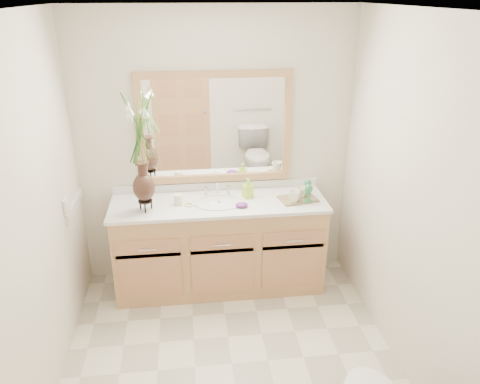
{
  "coord_description": "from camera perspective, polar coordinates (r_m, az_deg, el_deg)",
  "views": [
    {
      "loc": [
        -0.26,
        -2.61,
        2.49
      ],
      "look_at": [
        0.14,
        0.65,
        1.07
      ],
      "focal_mm": 35.0,
      "sensor_mm": 36.0,
      "label": 1
    }
  ],
  "objects": [
    {
      "name": "mug_left",
      "position": [
        3.96,
        6.57,
        -0.49
      ],
      "size": [
        0.13,
        0.13,
        0.1
      ],
      "primitive_type": "imported",
      "rotation": [
        0.0,
        0.0,
        0.36
      ],
      "color": "#ECE6CC",
      "rests_on": "tray"
    },
    {
      "name": "counter",
      "position": [
        4.0,
        -2.6,
        -1.42
      ],
      "size": [
        1.84,
        0.57,
        0.03
      ],
      "primitive_type": "cube",
      "color": "white",
      "rests_on": "vanity"
    },
    {
      "name": "wall_back",
      "position": [
        4.12,
        -3.01,
        5.11
      ],
      "size": [
        2.4,
        0.02,
        2.4
      ],
      "primitive_type": "cube",
      "color": "beige",
      "rests_on": "floor"
    },
    {
      "name": "tray",
      "position": [
        4.06,
        7.07,
        -0.83
      ],
      "size": [
        0.35,
        0.27,
        0.02
      ],
      "primitive_type": "cube",
      "rotation": [
        0.0,
        0.0,
        0.2
      ],
      "color": "brown",
      "rests_on": "counter"
    },
    {
      "name": "tumbler",
      "position": [
        3.96,
        -7.54,
        -0.92
      ],
      "size": [
        0.07,
        0.07,
        0.09
      ],
      "primitive_type": "cylinder",
      "color": "#ECE6CC",
      "rests_on": "counter"
    },
    {
      "name": "wall_front",
      "position": [
        1.85,
        3.22,
        -20.79
      ],
      "size": [
        2.4,
        0.02,
        2.4
      ],
      "primitive_type": "cube",
      "color": "beige",
      "rests_on": "floor"
    },
    {
      "name": "switch_plate",
      "position": [
        3.81,
        -20.42,
        -1.54
      ],
      "size": [
        0.02,
        0.12,
        0.12
      ],
      "primitive_type": "cube",
      "color": "white",
      "rests_on": "wall_left"
    },
    {
      "name": "purple_dish",
      "position": [
        3.89,
        0.21,
        -1.57
      ],
      "size": [
        0.11,
        0.09,
        0.04
      ],
      "primitive_type": "ellipsoid",
      "rotation": [
        0.0,
        0.0,
        -0.0
      ],
      "color": "#652879",
      "rests_on": "counter"
    },
    {
      "name": "wall_right",
      "position": [
        3.25,
        20.39,
        -1.55
      ],
      "size": [
        0.02,
        2.6,
        2.4
      ],
      "primitive_type": "cube",
      "color": "beige",
      "rests_on": "floor"
    },
    {
      "name": "vanity",
      "position": [
        4.19,
        -2.5,
        -6.58
      ],
      "size": [
        1.8,
        0.55,
        0.8
      ],
      "color": "#B27A56",
      "rests_on": "floor"
    },
    {
      "name": "ceiling",
      "position": [
        2.62,
        -1.39,
        21.41
      ],
      "size": [
        2.4,
        2.6,
        0.02
      ],
      "primitive_type": "cube",
      "color": "white",
      "rests_on": "wall_back"
    },
    {
      "name": "wall_left",
      "position": [
        3.06,
        -24.2,
        -3.8
      ],
      "size": [
        0.02,
        2.6,
        2.4
      ],
      "primitive_type": "cube",
      "color": "beige",
      "rests_on": "floor"
    },
    {
      "name": "mirror",
      "position": [
        4.04,
        -3.05,
        7.77
      ],
      "size": [
        1.32,
        0.04,
        0.97
      ],
      "color": "white",
      "rests_on": "wall_back"
    },
    {
      "name": "soap_bottle",
      "position": [
        4.05,
        0.96,
        0.39
      ],
      "size": [
        0.09,
        0.09,
        0.15
      ],
      "primitive_type": "imported",
      "rotation": [
        0.0,
        0.0,
        0.33
      ],
      "color": "#A9E536",
      "rests_on": "counter"
    },
    {
      "name": "soap_dish",
      "position": [
        3.95,
        -6.12,
        -1.47
      ],
      "size": [
        0.09,
        0.09,
        0.03
      ],
      "color": "#ECE6CC",
      "rests_on": "counter"
    },
    {
      "name": "goblet_back",
      "position": [
        4.11,
        8.27,
        0.91
      ],
      "size": [
        0.06,
        0.06,
        0.13
      ],
      "color": "#277542",
      "rests_on": "tray"
    },
    {
      "name": "goblet_front",
      "position": [
        3.97,
        8.36,
        0.28
      ],
      "size": [
        0.07,
        0.07,
        0.15
      ],
      "color": "#277542",
      "rests_on": "tray"
    },
    {
      "name": "flower_vase",
      "position": [
        3.71,
        -12.1,
        6.01
      ],
      "size": [
        0.21,
        0.21,
        0.86
      ],
      "rotation": [
        0.0,
        0.0,
        -0.34
      ],
      "color": "black",
      "rests_on": "counter"
    },
    {
      "name": "sink",
      "position": [
        4.0,
        -2.57,
        -2.03
      ],
      "size": [
        0.38,
        0.34,
        0.23
      ],
      "color": "white",
      "rests_on": "counter"
    },
    {
      "name": "mug_right",
      "position": [
        4.06,
        7.44,
        0.04
      ],
      "size": [
        0.13,
        0.13,
        0.1
      ],
      "primitive_type": "imported",
      "rotation": [
        0.0,
        0.0,
        0.79
      ],
      "color": "#ECE6CC",
      "rests_on": "tray"
    },
    {
      "name": "floor",
      "position": [
        3.61,
        -1.0,
        -20.19
      ],
      "size": [
        2.6,
        2.6,
        0.0
      ],
      "primitive_type": "plane",
      "color": "silver",
      "rests_on": "ground"
    }
  ]
}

